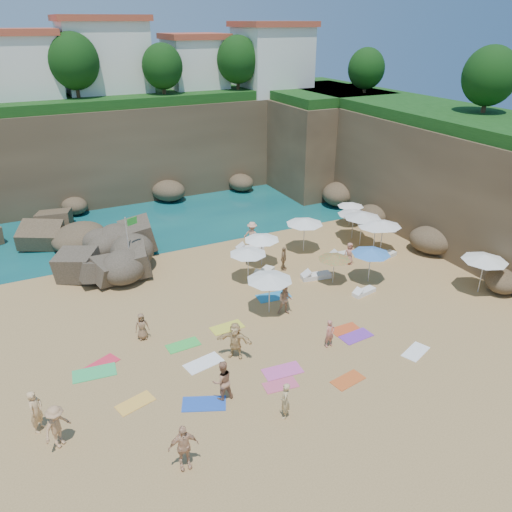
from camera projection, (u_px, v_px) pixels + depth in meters
name	position (u px, v px, depth m)	size (l,w,h in m)	color
ground	(247.00, 317.00, 27.05)	(120.00, 120.00, 0.00)	tan
seawater	(123.00, 176.00, 51.36)	(120.00, 120.00, 0.00)	#0C4751
cliff_back	(152.00, 146.00, 46.39)	(44.00, 8.00, 8.00)	brown
cliff_right	(421.00, 168.00, 39.39)	(8.00, 30.00, 8.00)	brown
cliff_corner	(317.00, 141.00, 48.31)	(10.00, 12.00, 8.00)	brown
rock_promontory	(13.00, 246.00, 35.63)	(12.00, 7.00, 2.00)	brown
clifftop_buildings	(153.00, 62.00, 44.31)	(28.48, 9.48, 7.00)	white
clifftop_trees	(196.00, 66.00, 39.94)	(35.60, 23.82, 4.40)	#11380F
rock_outcrop	(116.00, 266.00, 32.71)	(7.42, 5.56, 2.97)	brown
flag_pole	(130.00, 239.00, 30.36)	(0.75, 0.32, 3.98)	silver
parasol_0	(262.00, 237.00, 31.96)	(2.30, 2.30, 2.17)	silver
parasol_1	(305.00, 221.00, 33.92)	(2.54, 2.54, 2.41)	silver
parasol_2	(354.00, 212.00, 36.00)	(2.34, 2.34, 2.22)	silver
parasol_3	(362.00, 215.00, 34.79)	(2.64, 2.64, 2.49)	silver
parasol_4	(351.00, 204.00, 38.36)	(2.02, 2.02, 1.91)	silver
parasol_5	(248.00, 251.00, 30.05)	(2.28, 2.28, 2.16)	silver
parasol_6	(334.00, 257.00, 29.92)	(1.99, 1.99, 1.88)	silver
parasol_7	(383.00, 223.00, 33.71)	(2.48, 2.48, 2.34)	silver
parasol_8	(376.00, 224.00, 33.64)	(2.48, 2.48, 2.35)	silver
parasol_9	(269.00, 277.00, 26.63)	(2.51, 2.51, 2.38)	silver
parasol_10	(371.00, 251.00, 29.92)	(2.36, 2.36, 2.23)	silver
parasol_11	(485.00, 258.00, 28.63)	(2.60, 2.60, 2.46)	silver
lounger_0	(263.00, 274.00, 31.40)	(1.91, 0.64, 0.30)	silver
lounger_1	(250.00, 249.00, 34.82)	(1.92, 0.64, 0.30)	white
lounger_2	(385.00, 256.00, 33.79)	(1.78, 0.59, 0.28)	silver
lounger_3	(316.00, 276.00, 31.10)	(1.89, 0.63, 0.29)	silver
lounger_4	(340.00, 254.00, 34.03)	(1.54, 0.51, 0.24)	silver
lounger_5	(364.00, 292.00, 29.34)	(1.55, 0.52, 0.24)	white
towel_0	(204.00, 404.00, 20.96)	(1.84, 0.92, 0.03)	blue
towel_1	(281.00, 385.00, 22.03)	(1.51, 0.76, 0.03)	#D85474
towel_2	(348.00, 380.00, 22.34)	(1.54, 0.77, 0.03)	#D65921
towel_3	(183.00, 345.00, 24.73)	(1.63, 0.82, 0.03)	green
towel_4	(135.00, 403.00, 21.00)	(1.56, 0.78, 0.03)	#FEB642
towel_5	(204.00, 363.00, 23.43)	(1.80, 0.90, 0.03)	white
towel_6	(356.00, 336.00, 25.42)	(1.69, 0.84, 0.03)	purple
towel_7	(101.00, 364.00, 23.35)	(1.60, 0.80, 0.03)	#EE2A42
towel_8	(274.00, 296.00, 29.08)	(1.95, 0.98, 0.03)	#2280B9
towel_9	(282.00, 371.00, 22.91)	(1.81, 0.90, 0.03)	#D954A2
towel_10	(345.00, 329.00, 26.00)	(1.54, 0.77, 0.03)	#DA4E22
towel_11	(94.00, 373.00, 22.78)	(1.93, 0.96, 0.03)	#36BE63
towel_12	(227.00, 327.00, 26.15)	(1.72, 0.86, 0.03)	yellow
towel_13	(416.00, 352.00, 24.24)	(1.57, 0.79, 0.03)	white
person_stand_0	(36.00, 411.00, 19.27)	(0.68, 0.45, 1.87)	tan
person_stand_1	(222.00, 381.00, 20.90)	(0.90, 0.70, 1.86)	#AE7757
person_stand_2	(252.00, 235.00, 34.95)	(1.24, 0.51, 1.92)	#E1A27F
person_stand_3	(284.00, 259.00, 31.89)	(0.92, 0.38, 1.57)	#937049
person_stand_4	(349.00, 253.00, 32.70)	(0.73, 0.40, 1.49)	tan
person_stand_5	(121.00, 271.00, 30.26)	(1.53, 0.44, 1.65)	tan
person_stand_6	(285.00, 401.00, 19.97)	(0.59, 0.39, 1.63)	tan
person_lie_0	(60.00, 440.00, 18.83)	(1.17, 1.81, 0.48)	tan
person_lie_1	(185.00, 462.00, 17.92)	(1.10, 1.88, 0.46)	tan
person_lie_2	(143.00, 336.00, 25.17)	(0.69, 1.42, 0.38)	#876343
person_lie_3	(236.00, 352.00, 23.81)	(1.71, 1.84, 0.49)	#DDB674
person_lie_4	(329.00, 343.00, 24.60)	(0.53, 1.45, 0.35)	#C67563
person_lie_5	(285.00, 309.00, 27.28)	(0.81, 1.67, 0.63)	tan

